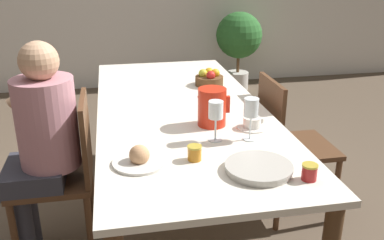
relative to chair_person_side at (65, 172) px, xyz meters
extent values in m
plane|color=brown|center=(0.66, 0.16, -0.49)|extent=(20.00, 20.00, 0.00)
cube|color=silver|center=(0.66, 0.16, 0.25)|extent=(0.94, 2.19, 0.03)
cylinder|color=#472D19|center=(0.25, 1.19, -0.13)|extent=(0.07, 0.07, 0.72)
cylinder|color=#472D19|center=(1.07, 1.19, -0.13)|extent=(0.07, 0.07, 0.72)
cylinder|color=#51331E|center=(-0.25, 0.18, -0.27)|extent=(0.04, 0.04, 0.44)
cylinder|color=#51331E|center=(0.12, -0.18, -0.27)|extent=(0.04, 0.04, 0.44)
cylinder|color=#51331E|center=(0.12, 0.18, -0.27)|extent=(0.04, 0.04, 0.44)
cube|color=#51331E|center=(-0.07, 0.00, -0.03)|extent=(0.42, 0.42, 0.03)
cube|color=#51331E|center=(0.13, 0.00, 0.19)|extent=(0.03, 0.39, 0.43)
cylinder|color=#51331E|center=(1.57, 0.31, -0.27)|extent=(0.04, 0.04, 0.44)
cylinder|color=#51331E|center=(1.57, -0.06, -0.27)|extent=(0.04, 0.04, 0.44)
cylinder|color=#51331E|center=(1.20, 0.31, -0.27)|extent=(0.04, 0.04, 0.44)
cylinder|color=#51331E|center=(1.20, -0.06, -0.27)|extent=(0.04, 0.04, 0.44)
cube|color=#51331E|center=(1.39, 0.13, -0.03)|extent=(0.42, 0.42, 0.03)
cube|color=#51331E|center=(1.19, 0.13, 0.19)|extent=(0.03, 0.39, 0.43)
cylinder|color=#33333D|center=(-0.21, -0.12, -0.25)|extent=(0.09, 0.09, 0.47)
cylinder|color=#33333D|center=(-0.21, 0.04, -0.25)|extent=(0.09, 0.09, 0.47)
cube|color=#33333D|center=(-0.14, -0.04, 0.03)|extent=(0.30, 0.34, 0.11)
cylinder|color=#B77A84|center=(-0.05, -0.04, 0.30)|extent=(0.30, 0.30, 0.46)
sphere|color=tan|center=(-0.05, -0.04, 0.62)|extent=(0.19, 0.19, 0.19)
cylinder|color=tan|center=(-0.15, 0.17, 0.42)|extent=(0.25, 0.06, 0.20)
cylinder|color=red|center=(0.77, -0.13, 0.36)|extent=(0.14, 0.14, 0.19)
cube|color=red|center=(0.85, -0.13, 0.37)|extent=(0.02, 0.02, 0.09)
cone|color=red|center=(0.71, -0.13, 0.44)|extent=(0.04, 0.04, 0.04)
cylinder|color=white|center=(0.90, -0.35, 0.27)|extent=(0.07, 0.07, 0.00)
cylinder|color=white|center=(0.90, -0.35, 0.33)|extent=(0.01, 0.01, 0.11)
cylinder|color=white|center=(0.90, -0.35, 0.43)|extent=(0.07, 0.07, 0.09)
cylinder|color=white|center=(0.74, -0.33, 0.27)|extent=(0.07, 0.07, 0.00)
cylinder|color=white|center=(0.74, -0.33, 0.32)|extent=(0.01, 0.01, 0.11)
cylinder|color=white|center=(0.74, -0.33, 0.42)|extent=(0.07, 0.07, 0.08)
cylinder|color=gold|center=(0.74, -0.33, 0.40)|extent=(0.06, 0.06, 0.05)
cylinder|color=silver|center=(0.96, -0.21, 0.27)|extent=(0.15, 0.15, 0.01)
cylinder|color=silver|center=(0.96, -0.21, 0.30)|extent=(0.09, 0.09, 0.05)
cube|color=silver|center=(1.01, -0.21, 0.30)|extent=(0.01, 0.01, 0.03)
cylinder|color=#B7B2A8|center=(0.84, -0.66, 0.27)|extent=(0.27, 0.27, 0.02)
cylinder|color=#B7B2A8|center=(0.84, -0.66, 0.29)|extent=(0.28, 0.28, 0.01)
cylinder|color=silver|center=(0.37, -0.50, 0.27)|extent=(0.23, 0.23, 0.01)
sphere|color=tan|center=(0.37, -0.50, 0.31)|extent=(0.09, 0.09, 0.09)
cylinder|color=#C67A1E|center=(0.61, -0.51, 0.30)|extent=(0.06, 0.06, 0.07)
cylinder|color=gold|center=(0.61, -0.51, 0.33)|extent=(0.06, 0.06, 0.01)
cylinder|color=#A81E1E|center=(1.01, -0.76, 0.30)|extent=(0.06, 0.06, 0.07)
cylinder|color=gold|center=(1.01, -0.76, 0.33)|extent=(0.06, 0.06, 0.01)
cylinder|color=brown|center=(0.92, 0.56, 0.30)|extent=(0.19, 0.19, 0.06)
sphere|color=gold|center=(0.96, 0.56, 0.34)|extent=(0.06, 0.06, 0.06)
sphere|color=gold|center=(0.93, 0.60, 0.34)|extent=(0.06, 0.06, 0.06)
sphere|color=gold|center=(0.88, 0.57, 0.34)|extent=(0.06, 0.06, 0.06)
sphere|color=red|center=(0.92, 0.52, 0.34)|extent=(0.06, 0.06, 0.06)
cylinder|color=beige|center=(1.80, 2.78, -0.38)|extent=(0.27, 0.27, 0.21)
cylinder|color=brown|center=(1.80, 2.78, -0.16)|extent=(0.04, 0.04, 0.22)
sphere|color=#2D6B2D|center=(1.80, 2.78, 0.18)|extent=(0.55, 0.55, 0.55)
camera|label=1|loc=(0.29, -2.11, 1.09)|focal=40.00mm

